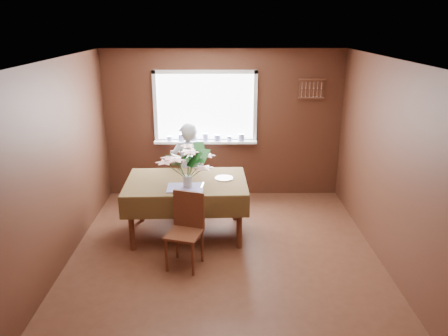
{
  "coord_description": "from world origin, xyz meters",
  "views": [
    {
      "loc": [
        -0.04,
        -4.97,
        2.92
      ],
      "look_at": [
        0.0,
        0.55,
        1.05
      ],
      "focal_mm": 35.0,
      "sensor_mm": 36.0,
      "label": 1
    }
  ],
  "objects_px": {
    "chair_far": "(187,177)",
    "seated_woman": "(188,168)",
    "dining_table": "(186,187)",
    "chair_near": "(186,226)",
    "flower_bouquet": "(187,162)"
  },
  "relations": [
    {
      "from": "chair_far",
      "to": "seated_woman",
      "type": "relative_size",
      "value": 0.68
    },
    {
      "from": "chair_far",
      "to": "chair_near",
      "type": "distance_m",
      "value": 1.7
    },
    {
      "from": "chair_near",
      "to": "flower_bouquet",
      "type": "height_order",
      "value": "flower_bouquet"
    },
    {
      "from": "dining_table",
      "to": "chair_far",
      "type": "bearing_deg",
      "value": 91.73
    },
    {
      "from": "dining_table",
      "to": "flower_bouquet",
      "type": "height_order",
      "value": "flower_bouquet"
    },
    {
      "from": "dining_table",
      "to": "flower_bouquet",
      "type": "bearing_deg",
      "value": -81.82
    },
    {
      "from": "dining_table",
      "to": "chair_near",
      "type": "bearing_deg",
      "value": -87.97
    },
    {
      "from": "dining_table",
      "to": "flower_bouquet",
      "type": "distance_m",
      "value": 0.5
    },
    {
      "from": "chair_far",
      "to": "chair_near",
      "type": "relative_size",
      "value": 1.06
    },
    {
      "from": "chair_far",
      "to": "seated_woman",
      "type": "distance_m",
      "value": 0.23
    },
    {
      "from": "chair_far",
      "to": "seated_woman",
      "type": "bearing_deg",
      "value": 122.02
    },
    {
      "from": "dining_table",
      "to": "seated_woman",
      "type": "xyz_separation_m",
      "value": [
        -0.03,
        0.77,
        0.02
      ]
    },
    {
      "from": "seated_woman",
      "to": "flower_bouquet",
      "type": "relative_size",
      "value": 2.39
    },
    {
      "from": "chair_near",
      "to": "flower_bouquet",
      "type": "xyz_separation_m",
      "value": [
        -0.02,
        0.58,
        0.64
      ]
    },
    {
      "from": "chair_far",
      "to": "flower_bouquet",
      "type": "distance_m",
      "value": 1.28
    }
  ]
}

